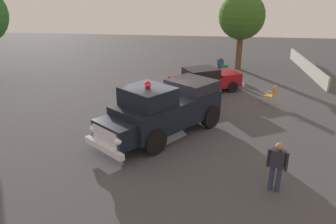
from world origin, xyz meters
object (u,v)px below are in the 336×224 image
object	(u,v)px
lawn_chair_by_car	(224,71)
spectator_seated	(220,65)
vintage_fire_truck	(164,108)
oak_tree_right	(242,17)
classic_hot_rod	(206,79)
lawn_chair_spare	(272,94)
spectator_standing	(277,164)
lawn_chair_near_truck	(220,66)

from	to	relation	value
lawn_chair_by_car	spectator_seated	distance (m)	1.49
vintage_fire_truck	oak_tree_right	bearing A→B (deg)	-17.89
vintage_fire_truck	lawn_chair_by_car	bearing A→B (deg)	-17.08
classic_hot_rod	spectator_seated	distance (m)	4.39
lawn_chair_spare	vintage_fire_truck	bearing A→B (deg)	131.06
classic_hot_rod	spectator_standing	size ratio (longest dim) A/B	2.81
lawn_chair_spare	spectator_standing	bearing A→B (deg)	171.31
lawn_chair_spare	spectator_seated	xyz separation A→B (m)	(6.15, 2.66, 0.11)
classic_hot_rod	spectator_standing	world-z (taller)	spectator_standing
lawn_chair_near_truck	lawn_chair_by_car	distance (m)	1.61
vintage_fire_truck	lawn_chair_near_truck	xyz separation A→B (m)	(10.90, -2.65, -0.61)
lawn_chair_near_truck	spectator_seated	bearing A→B (deg)	177.71
classic_hot_rod	spectator_seated	size ratio (longest dim) A/B	3.65
lawn_chair_near_truck	oak_tree_right	xyz separation A→B (m)	(1.71, -1.42, 3.38)
spectator_seated	oak_tree_right	distance (m)	4.02
lawn_chair_near_truck	lawn_chair_spare	distance (m)	6.82
classic_hot_rod	lawn_chair_spare	world-z (taller)	classic_hot_rod
vintage_fire_truck	lawn_chair_by_car	world-z (taller)	vintage_fire_truck
spectator_seated	spectator_standing	distance (m)	14.54
lawn_chair_near_truck	oak_tree_right	size ratio (longest dim) A/B	0.18
classic_hot_rod	lawn_chair_by_car	size ratio (longest dim) A/B	4.61
lawn_chair_near_truck	lawn_chair_by_car	size ratio (longest dim) A/B	1.00
classic_hot_rod	lawn_chair_spare	xyz separation A→B (m)	(-1.87, -3.65, -0.16)
oak_tree_right	spectator_standing	bearing A→B (deg)	179.88
lawn_chair_near_truck	spectator_standing	world-z (taller)	spectator_standing
oak_tree_right	classic_hot_rod	bearing A→B (deg)	158.42
spectator_seated	oak_tree_right	world-z (taller)	oak_tree_right
lawn_chair_near_truck	oak_tree_right	distance (m)	4.05
vintage_fire_truck	lawn_chair_near_truck	world-z (taller)	vintage_fire_truck
lawn_chair_near_truck	lawn_chair_spare	bearing A→B (deg)	-157.06
lawn_chair_near_truck	oak_tree_right	bearing A→B (deg)	-39.74
classic_hot_rod	lawn_chair_by_car	xyz separation A→B (m)	(2.80, -1.20, -0.16)
spectator_standing	lawn_chair_near_truck	bearing A→B (deg)	5.42
vintage_fire_truck	classic_hot_rod	world-z (taller)	vintage_fire_truck
spectator_standing	oak_tree_right	world-z (taller)	oak_tree_right
lawn_chair_spare	oak_tree_right	world-z (taller)	oak_tree_right
lawn_chair_near_truck	spectator_seated	xyz separation A→B (m)	(-0.13, 0.01, 0.11)
lawn_chair_by_car	spectator_standing	size ratio (longest dim) A/B	0.61
classic_hot_rod	lawn_chair_spare	distance (m)	4.11
lawn_chair_near_truck	lawn_chair_by_car	world-z (taller)	same
classic_hot_rod	lawn_chair_by_car	world-z (taller)	classic_hot_rod
lawn_chair_by_car	spectator_standing	xyz separation A→B (m)	(-13.00, -1.18, 0.37)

